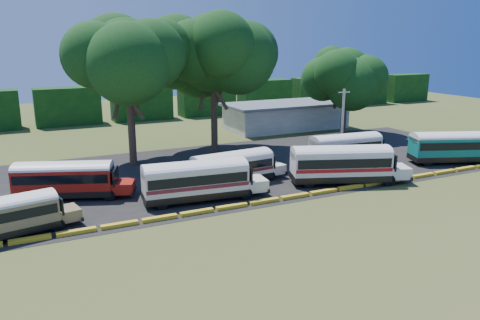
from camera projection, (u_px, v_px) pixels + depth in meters
name	position (u px, v px, depth m)	size (l,w,h in m)	color
ground	(286.00, 204.00, 38.91)	(160.00, 160.00, 0.00)	#314A18
asphalt_strip	(236.00, 168.00, 49.82)	(64.00, 24.00, 0.02)	black
curb	(280.00, 199.00, 39.75)	(53.70, 0.45, 0.30)	gold
terminal_building	(286.00, 115.00, 72.16)	(19.00, 9.00, 4.00)	silver
treeline_backdrop	(142.00, 102.00, 80.14)	(130.00, 4.00, 6.00)	black
bus_beige	(4.00, 215.00, 31.82)	(9.16, 3.92, 2.93)	black
bus_red	(67.00, 177.00, 39.89)	(10.16, 5.76, 3.27)	black
bus_cream_west	(198.00, 178.00, 39.21)	(10.88, 3.74, 3.51)	black
bus_cream_east	(234.00, 166.00, 44.00)	(9.77, 3.33, 3.15)	black
bus_white_red	(343.00, 162.00, 44.04)	(11.50, 6.48, 3.70)	black
bus_white_blue	(347.00, 146.00, 51.96)	(10.03, 3.25, 3.24)	black
bus_teal	(454.00, 145.00, 51.51)	(10.97, 6.28, 3.53)	black
tree_west	(128.00, 58.00, 48.70)	(10.93, 10.93, 15.56)	#34251A
tree_center	(213.00, 53.00, 54.69)	(12.53, 12.53, 16.41)	#34251A
tree_east	(346.00, 73.00, 65.45)	(9.42, 9.42, 12.35)	#34251A
utility_pole	(343.00, 121.00, 55.36)	(1.60, 0.30, 7.76)	gray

